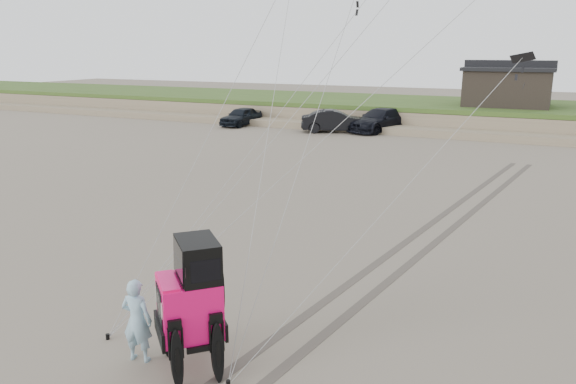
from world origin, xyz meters
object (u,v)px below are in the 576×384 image
object	(u,v)px
truck_a	(241,116)
jeep	(190,319)
truck_b	(335,121)
man	(137,320)
truck_c	(380,120)

from	to	relation	value
truck_a	jeep	xyz separation A→B (m)	(16.61, -30.56, 0.30)
jeep	truck_b	bearing A→B (deg)	150.31
truck_b	man	xyz separation A→B (m)	(7.58, -30.59, 0.04)
truck_a	jeep	bearing A→B (deg)	-57.68
truck_b	jeep	xyz separation A→B (m)	(8.67, -30.38, 0.22)
truck_a	truck_b	xyz separation A→B (m)	(7.93, -0.18, 0.08)
truck_c	truck_a	bearing A→B (deg)	-150.72
truck_a	truck_b	bearing A→B (deg)	2.48
truck_a	truck_b	world-z (taller)	truck_b
truck_a	truck_c	distance (m)	10.94
truck_c	truck_b	bearing A→B (deg)	-127.54
truck_b	man	size ratio (longest dim) A/B	2.88
truck_b	man	distance (m)	31.52
truck_c	jeep	distance (m)	32.67
truck_c	man	distance (m)	32.70
truck_b	jeep	distance (m)	31.59
jeep	man	xyz separation A→B (m)	(-1.09, -0.21, -0.18)
truck_b	jeep	world-z (taller)	jeep
truck_b	jeep	bearing A→B (deg)	172.32
truck_c	man	size ratio (longest dim) A/B	3.43
jeep	man	bearing A→B (deg)	-124.64
truck_b	truck_a	bearing A→B (deg)	65.07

